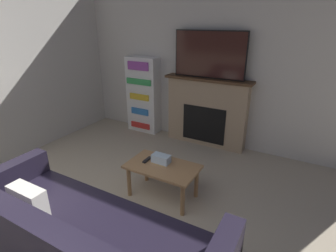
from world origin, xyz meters
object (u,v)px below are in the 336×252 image
Objects in this scene: bookshelf at (143,95)px; tv at (209,55)px; fireplace at (206,112)px; couch at (81,247)px; coffee_table at (162,170)px.

tv is at bearing 0.09° from bookshelf.
fireplace is 1.25× the size of tv.
couch is (0.07, -2.94, -0.29)m from fireplace.
couch is 3.24m from bookshelf.
couch is at bearing -92.02° from coffee_table.
bookshelf reaches higher than fireplace.
couch is (0.07, -2.92, -1.24)m from tv.
couch is 1.66× the size of bookshelf.
coffee_table is at bearing 87.98° from couch.
fireplace is 1.03× the size of bookshelf.
fireplace is 0.62× the size of couch.
tv is at bearing 91.28° from couch.
bookshelf is (-1.34, 2.92, 0.42)m from couch.
tv is 1.38× the size of coffee_table.
tv is 3.17m from couch.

